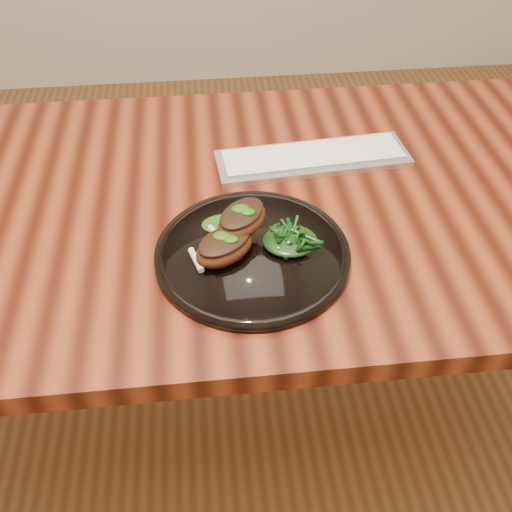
{
  "coord_description": "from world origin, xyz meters",
  "views": [
    {
      "loc": [
        -0.09,
        -0.84,
        1.4
      ],
      "look_at": [
        -0.02,
        -0.2,
        0.78
      ],
      "focal_mm": 40.0,
      "sensor_mm": 36.0,
      "label": 1
    }
  ],
  "objects_px": {
    "plate": "(252,254)",
    "keyboard": "(313,158)",
    "greens_heap": "(290,238)",
    "desk": "(253,229)",
    "lamb_chop_front": "(224,246)"
  },
  "relations": [
    {
      "from": "keyboard",
      "to": "plate",
      "type": "bearing_deg",
      "value": -119.12
    },
    {
      "from": "plate",
      "to": "keyboard",
      "type": "xyz_separation_m",
      "value": [
        0.15,
        0.27,
        -0.0
      ]
    },
    {
      "from": "plate",
      "to": "greens_heap",
      "type": "xyz_separation_m",
      "value": [
        0.06,
        0.01,
        0.02
      ]
    },
    {
      "from": "desk",
      "to": "greens_heap",
      "type": "relative_size",
      "value": 17.69
    },
    {
      "from": "desk",
      "to": "keyboard",
      "type": "height_order",
      "value": "keyboard"
    },
    {
      "from": "plate",
      "to": "greens_heap",
      "type": "relative_size",
      "value": 3.52
    },
    {
      "from": "greens_heap",
      "to": "lamb_chop_front",
      "type": "bearing_deg",
      "value": -170.97
    },
    {
      "from": "lamb_chop_front",
      "to": "keyboard",
      "type": "relative_size",
      "value": 0.31
    },
    {
      "from": "desk",
      "to": "greens_heap",
      "type": "bearing_deg",
      "value": -74.89
    },
    {
      "from": "desk",
      "to": "keyboard",
      "type": "relative_size",
      "value": 4.09
    },
    {
      "from": "desk",
      "to": "keyboard",
      "type": "xyz_separation_m",
      "value": [
        0.13,
        0.1,
        0.09
      ]
    },
    {
      "from": "plate",
      "to": "keyboard",
      "type": "relative_size",
      "value": 0.81
    },
    {
      "from": "desk",
      "to": "plate",
      "type": "bearing_deg",
      "value": -96.2
    },
    {
      "from": "desk",
      "to": "plate",
      "type": "xyz_separation_m",
      "value": [
        -0.02,
        -0.17,
        0.09
      ]
    },
    {
      "from": "plate",
      "to": "lamb_chop_front",
      "type": "height_order",
      "value": "lamb_chop_front"
    }
  ]
}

